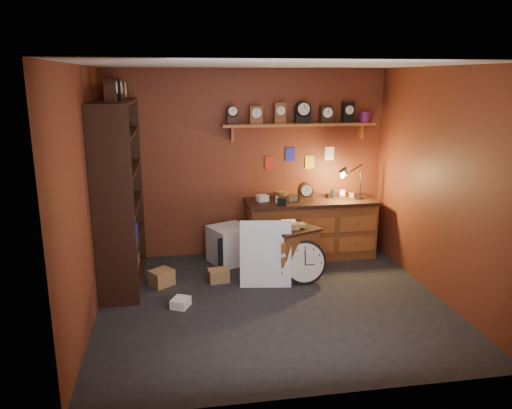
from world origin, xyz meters
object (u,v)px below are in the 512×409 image
Objects in this scene: big_round_clock at (304,262)px; low_cabinet at (293,249)px; workbench at (311,225)px; shelving_unit at (117,186)px.

low_cabinet is at bearing 109.61° from big_round_clock.
workbench is 2.49× the size of low_cabinet.
shelving_unit is 3.39× the size of low_cabinet.
low_cabinet is at bearing -121.60° from workbench.
shelving_unit is at bearing 168.39° from big_round_clock.
big_round_clock is (2.31, -0.47, -0.98)m from shelving_unit.
low_cabinet reaches higher than big_round_clock.
big_round_clock is at bearing -11.61° from shelving_unit.
workbench reaches higher than big_round_clock.
workbench reaches higher than low_cabinet.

